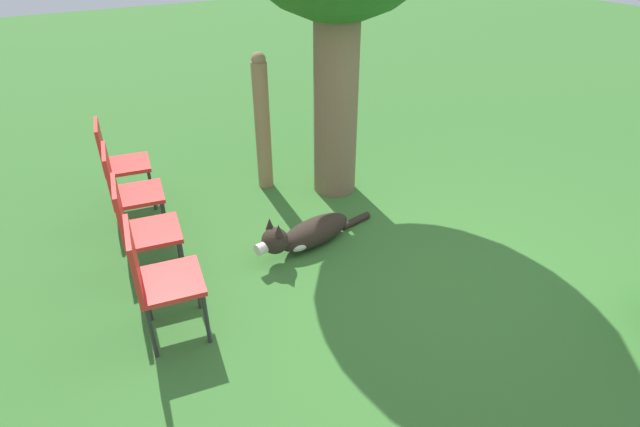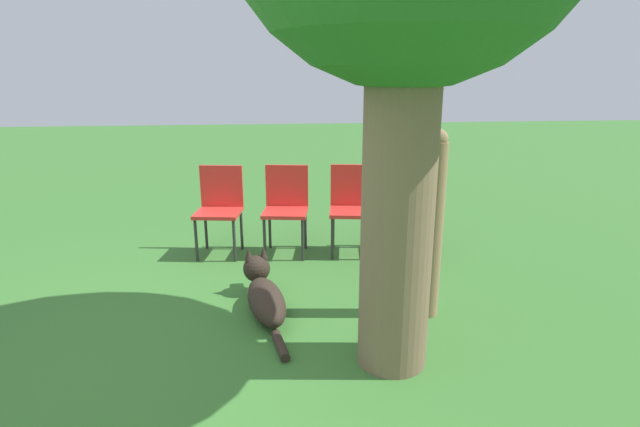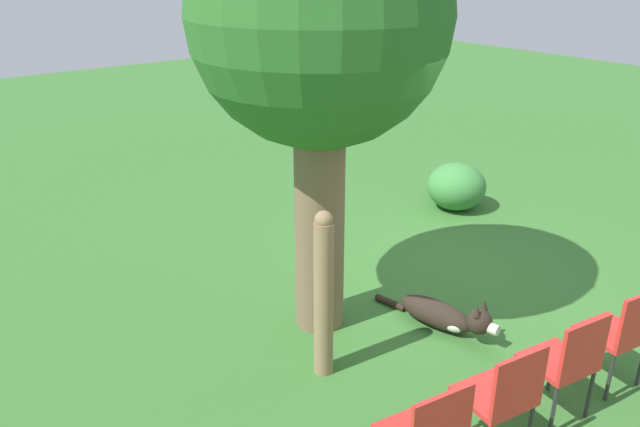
% 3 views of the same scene
% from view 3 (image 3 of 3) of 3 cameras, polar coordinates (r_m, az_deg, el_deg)
% --- Properties ---
extents(ground_plane, '(30.00, 30.00, 0.00)m').
position_cam_3_polar(ground_plane, '(6.76, 9.81, -5.92)').
color(ground_plane, '#38702D').
extents(oak_tree, '(2.09, 2.09, 3.81)m').
position_cam_3_polar(oak_tree, '(5.04, -0.04, 16.86)').
color(oak_tree, '#7A6047').
rests_on(oak_tree, ground_plane).
extents(dog, '(1.29, 0.41, 0.41)m').
position_cam_3_polar(dog, '(5.89, 11.36, -9.14)').
color(dog, '#2D231C').
rests_on(dog, ground_plane).
extents(fence_post, '(0.16, 0.16, 1.44)m').
position_cam_3_polar(fence_post, '(4.94, 0.33, -7.41)').
color(fence_post, '#937551').
rests_on(fence_post, ground_plane).
extents(red_chair_0, '(0.48, 0.50, 0.90)m').
position_cam_3_polar(red_chair_0, '(5.41, 25.92, -9.55)').
color(red_chair_0, red).
rests_on(red_chair_0, ground_plane).
extents(red_chair_1, '(0.48, 0.50, 0.90)m').
position_cam_3_polar(red_chair_1, '(4.91, 21.70, -12.28)').
color(red_chair_1, red).
rests_on(red_chair_1, ground_plane).
extents(red_chair_2, '(0.48, 0.50, 0.90)m').
position_cam_3_polar(red_chair_2, '(4.45, 16.44, -15.51)').
color(red_chair_2, red).
rests_on(red_chair_2, ground_plane).
extents(low_shrub, '(0.78, 0.78, 0.63)m').
position_cam_3_polar(low_shrub, '(8.55, 12.36, 2.45)').
color(low_shrub, '#3D843D').
rests_on(low_shrub, ground_plane).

